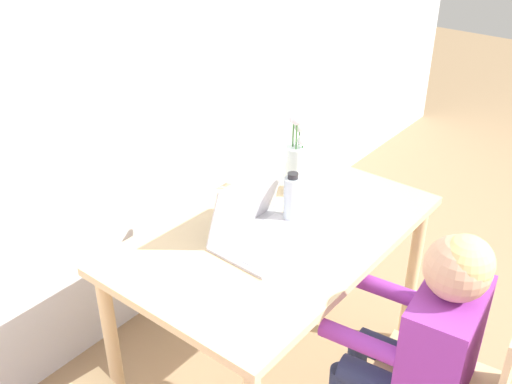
{
  "coord_description": "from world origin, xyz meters",
  "views": [
    {
      "loc": [
        -1.25,
        0.41,
        1.9
      ],
      "look_at": [
        0.1,
        1.49,
        0.91
      ],
      "focal_mm": 42.0,
      "sensor_mm": 36.0,
      "label": 1
    }
  ],
  "objects_px": {
    "water_bottle": "(292,199)",
    "flower_vase": "(297,161)",
    "person_seated": "(427,335)",
    "laptop": "(259,224)"
  },
  "relations": [
    {
      "from": "person_seated",
      "to": "flower_vase",
      "type": "height_order",
      "value": "flower_vase"
    },
    {
      "from": "person_seated",
      "to": "laptop",
      "type": "bearing_deg",
      "value": -95.29
    },
    {
      "from": "laptop",
      "to": "flower_vase",
      "type": "bearing_deg",
      "value": 16.03
    },
    {
      "from": "flower_vase",
      "to": "water_bottle",
      "type": "xyz_separation_m",
      "value": [
        -0.17,
        -0.1,
        -0.05
      ]
    },
    {
      "from": "water_bottle",
      "to": "flower_vase",
      "type": "bearing_deg",
      "value": 30.82
    },
    {
      "from": "person_seated",
      "to": "laptop",
      "type": "xyz_separation_m",
      "value": [
        -0.01,
        0.63,
        0.15
      ]
    },
    {
      "from": "laptop",
      "to": "water_bottle",
      "type": "relative_size",
      "value": 1.84
    },
    {
      "from": "flower_vase",
      "to": "person_seated",
      "type": "bearing_deg",
      "value": -114.61
    },
    {
      "from": "person_seated",
      "to": "laptop",
      "type": "distance_m",
      "value": 0.65
    },
    {
      "from": "person_seated",
      "to": "water_bottle",
      "type": "relative_size",
      "value": 5.26
    }
  ]
}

